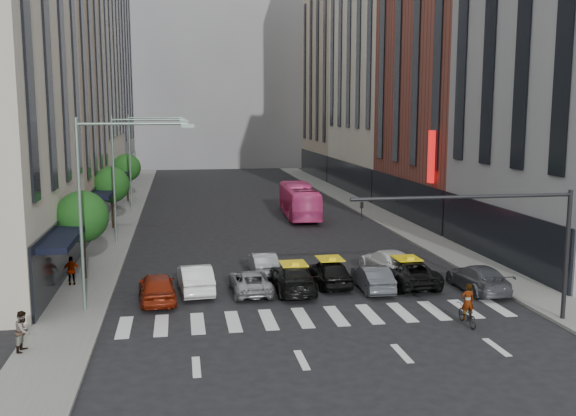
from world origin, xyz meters
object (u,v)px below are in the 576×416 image
taxi_center (330,272)px  motorcycle (467,315)px  pedestrian_near (23,331)px  pedestrian_far (72,271)px  streetlamp_near (101,188)px  car_red (157,287)px  streetlamp_mid (127,162)px  bus (299,201)px  car_white_front (195,278)px  taxi_left (293,278)px  streetlamp_far (140,149)px

taxi_center → motorcycle: 8.72m
pedestrian_near → pedestrian_far: 9.72m
streetlamp_near → taxi_center: size_ratio=2.08×
car_red → pedestrian_far: pedestrian_far is taller
streetlamp_mid → bus: (14.17, 9.55, -4.42)m
streetlamp_near → car_white_front: bearing=31.0°
car_red → bus: size_ratio=0.41×
taxi_left → pedestrian_far: 11.96m
streetlamp_mid → streetlamp_far: (0.00, 16.00, 0.00)m
streetlamp_mid → bus: 17.65m
bus → pedestrian_far: size_ratio=6.77×
taxi_center → pedestrian_far: size_ratio=2.76×
car_red → taxi_center: 9.31m
streetlamp_near → motorcycle: streetlamp_near is taller
streetlamp_mid → streetlamp_far: same height
streetlamp_near → motorcycle: (16.05, -4.74, -5.43)m
car_red → taxi_center: car_red is taller
pedestrian_near → bus: bearing=-18.6°
bus → pedestrian_far: (-16.42, -20.92, -0.55)m
streetlamp_mid → pedestrian_far: (-2.25, -11.37, -4.97)m
taxi_center → pedestrian_near: bearing=27.5°
pedestrian_near → pedestrian_far: size_ratio=1.02×
streetlamp_far → taxi_center: streetlamp_far is taller
taxi_left → car_red: bearing=7.2°
streetlamp_mid → car_white_front: streetlamp_mid is taller
bus → motorcycle: size_ratio=5.93×
car_red → pedestrian_near: 8.02m
taxi_left → streetlamp_near: bearing=13.1°
streetlamp_near → streetlamp_far: 32.00m
streetlamp_near → car_red: 5.81m
streetlamp_far → motorcycle: bearing=-66.4°
streetlamp_mid → streetlamp_far: 16.00m
car_white_front → motorcycle: car_white_front is taller
bus → pedestrian_near: 34.91m
streetlamp_near → pedestrian_near: streetlamp_near is taller
streetlamp_far → pedestrian_far: bearing=-94.7°
motorcycle → bus: bearing=-85.3°
car_red → car_white_front: (1.92, 1.36, 0.01)m
bus → car_white_front: bearing=69.6°
streetlamp_far → motorcycle: (16.05, -36.74, -5.43)m
streetlamp_near → car_red: size_ratio=2.06×
car_red → taxi_left: car_red is taller
motorcycle → pedestrian_far: pedestrian_far is taller
streetlamp_near → pedestrian_far: (-2.25, 4.63, -4.97)m
streetlamp_mid → taxi_left: (9.40, -14.11, -5.16)m
streetlamp_mid → motorcycle: (16.05, -20.74, -5.43)m
streetlamp_mid → motorcycle: bearing=-52.3°
streetlamp_mid → car_red: streetlamp_mid is taller
motorcycle → taxi_left: bearing=-43.7°
car_white_front → taxi_center: 7.27m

